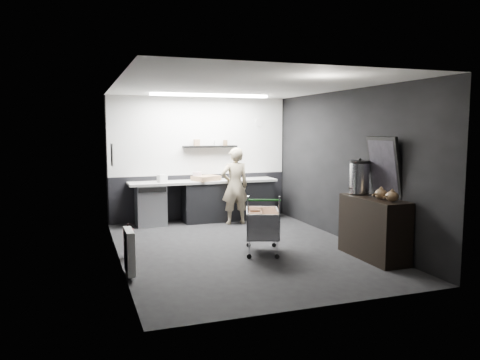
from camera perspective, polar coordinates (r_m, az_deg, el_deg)
name	(u,v)px	position (r m, az deg, el deg)	size (l,w,h in m)	color
floor	(241,248)	(7.98, 0.14, -8.33)	(5.50, 5.50, 0.00)	black
ceiling	(241,86)	(7.75, 0.14, 11.36)	(5.50, 5.50, 0.00)	white
wall_back	(200,159)	(10.38, -4.92, 2.61)	(5.50, 5.50, 0.00)	black
wall_front	(324,189)	(5.25, 10.17, -1.11)	(5.50, 5.50, 0.00)	black
wall_left	(117,173)	(7.34, -14.76, 0.88)	(5.50, 5.50, 0.00)	black
wall_right	(346,166)	(8.62, 12.78, 1.72)	(5.50, 5.50, 0.00)	black
kitchen_wall_panel	(200,136)	(10.34, -4.92, 5.37)	(3.95, 0.02, 1.70)	silver
dado_panel	(200,197)	(10.45, -4.85, -2.05)	(3.95, 0.02, 1.00)	black
floating_shelf	(210,147)	(10.29, -3.67, 4.10)	(1.20, 0.22, 0.04)	black
wall_clock	(259,122)	(10.76, 2.37, 7.02)	(0.20, 0.20, 0.03)	silver
poster	(112,155)	(8.62, -15.36, 2.98)	(0.02, 0.30, 0.40)	white
poster_red_band	(112,151)	(8.61, -15.34, 3.45)	(0.01, 0.22, 0.10)	red
radiator	(129,251)	(6.63, -13.36, -8.44)	(0.10, 0.50, 0.60)	silver
ceiling_strip	(210,96)	(9.51, -3.63, 10.24)	(2.40, 0.20, 0.04)	white
prep_counter	(210,200)	(10.19, -3.67, -2.49)	(3.20, 0.61, 0.90)	black
person	(235,186)	(9.84, -0.62, -0.73)	(0.59, 0.39, 1.62)	beige
shopping_cart	(262,225)	(7.62, 2.71, -5.55)	(0.78, 1.03, 0.95)	silver
sideboard	(373,220)	(7.59, 15.93, -4.70)	(0.54, 1.27, 1.90)	black
fire_extinguisher	(128,241)	(7.61, -13.44, -7.30)	(0.16, 0.16, 0.51)	red
cardboard_box	(206,178)	(10.06, -4.16, 0.23)	(0.53, 0.40, 0.11)	#94704F
pink_tub	(197,176)	(10.05, -5.22, 0.46)	(0.19, 0.19, 0.19)	silver
white_container	(162,178)	(9.85, -9.47, 0.18)	(0.18, 0.14, 0.16)	silver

